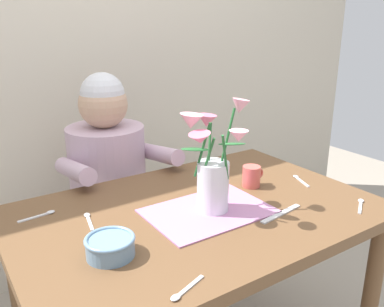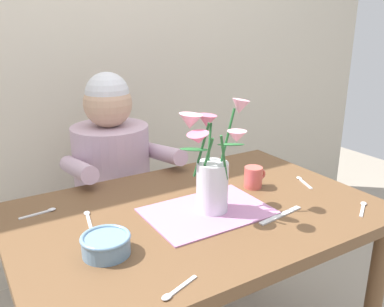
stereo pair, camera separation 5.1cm
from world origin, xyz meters
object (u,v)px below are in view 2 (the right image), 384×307
at_px(seated_person, 114,197).
at_px(flower_vase, 212,167).
at_px(coffee_cup, 253,177).
at_px(ceramic_bowl, 106,244).
at_px(dinner_knife, 281,215).

relative_size(seated_person, flower_vase, 3.08).
xyz_separation_m(seated_person, coffee_cup, (0.35, -0.57, 0.22)).
distance_m(seated_person, ceramic_bowl, 0.80).
height_order(seated_person, flower_vase, seated_person).
height_order(dinner_knife, coffee_cup, coffee_cup).
relative_size(seated_person, coffee_cup, 12.20).
bearing_deg(dinner_knife, coffee_cup, 63.57).
bearing_deg(flower_vase, seated_person, 98.47).
distance_m(flower_vase, dinner_knife, 0.27).
relative_size(flower_vase, dinner_knife, 1.94).
bearing_deg(flower_vase, dinner_knife, -40.15).
distance_m(seated_person, flower_vase, 0.74).
bearing_deg(seated_person, flower_vase, -84.01).
bearing_deg(dinner_knife, flower_vase, 131.87).
height_order(seated_person, ceramic_bowl, seated_person).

